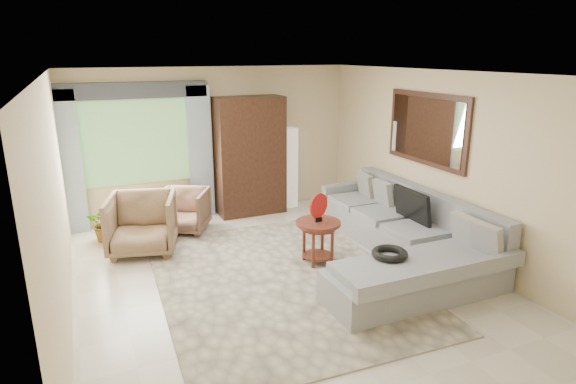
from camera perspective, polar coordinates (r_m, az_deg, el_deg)
name	(u,v)px	position (r m, az deg, el deg)	size (l,w,h in m)	color
ground	(281,278)	(6.36, -0.80, -10.20)	(6.00, 6.00, 0.00)	silver
area_rug	(280,279)	(6.32, -0.97, -10.29)	(3.00, 4.00, 0.02)	#C0B797
sectional_sofa	(404,242)	(6.94, 13.53, -5.78)	(2.30, 3.46, 0.90)	#929499
tv_screen	(412,206)	(7.10, 14.50, -1.59)	(0.06, 0.74, 0.48)	black
garden_hose	(390,254)	(5.85, 11.96, -7.15)	(0.43, 0.43, 0.09)	black
coffee_table	(318,242)	(6.67, 3.57, -5.88)	(0.62, 0.62, 0.62)	#441D12
red_disc	(319,205)	(6.49, 3.65, -1.61)	(0.34, 0.34, 0.03)	#B41512
armchair_left	(142,224)	(7.32, -16.90, -3.62)	(0.93, 0.95, 0.87)	#826347
armchair_right	(183,211)	(8.02, -12.31, -2.17)	(0.75, 0.77, 0.70)	brown
potted_plant	(106,222)	(7.98, -20.72, -3.39)	(0.53, 0.46, 0.59)	#999999
armoire	(250,156)	(8.62, -4.54, 4.26)	(1.20, 0.55, 2.10)	black
floor_lamp	(289,168)	(9.03, 0.18, 2.91)	(0.24, 0.24, 1.50)	silver
window	(136,142)	(8.38, -17.58, 5.66)	(1.80, 0.04, 1.40)	#669E59
curtain_left	(69,164)	(8.30, -24.56, 3.07)	(0.40, 0.08, 2.30)	#9EB7CC
curtain_right	(200,153)	(8.52, -10.33, 4.59)	(0.40, 0.08, 2.30)	#9EB7CC
valance	(132,90)	(8.21, -18.03, 11.41)	(2.40, 0.12, 0.26)	#1E232D
wall_mirror	(426,129)	(7.37, 16.07, 7.18)	(0.05, 1.70, 1.05)	black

